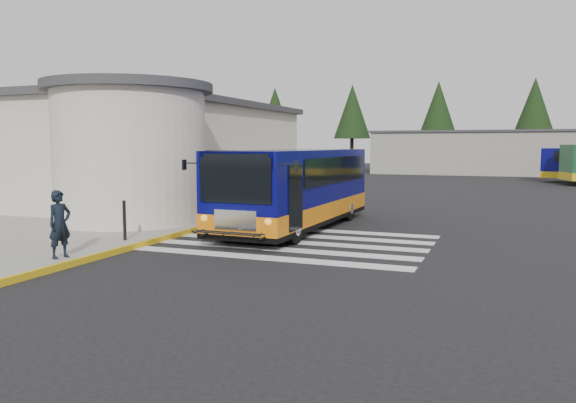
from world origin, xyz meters
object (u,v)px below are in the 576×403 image
(transit_bus, at_px, (296,191))
(pedestrian_a, at_px, (60,224))
(pedestrian_b, at_px, (126,201))
(bollard, at_px, (124,220))

(transit_bus, distance_m, pedestrian_a, 8.11)
(transit_bus, relative_size, pedestrian_b, 6.02)
(pedestrian_a, bearing_deg, pedestrian_b, 32.91)
(transit_bus, bearing_deg, pedestrian_b, -155.34)
(pedestrian_b, xyz_separation_m, bollard, (1.89, -2.57, -0.23))
(transit_bus, xyz_separation_m, bollard, (-3.37, -4.82, -0.56))
(pedestrian_a, distance_m, bollard, 2.64)
(pedestrian_a, bearing_deg, bollard, 14.72)
(pedestrian_a, bearing_deg, transit_bus, -12.01)
(transit_bus, height_order, pedestrian_b, transit_bus)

